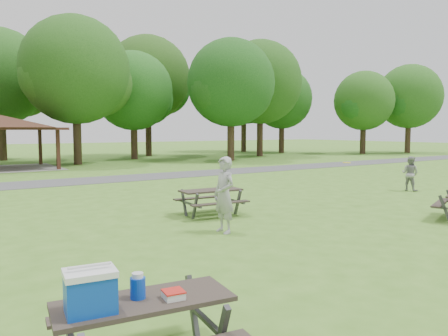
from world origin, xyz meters
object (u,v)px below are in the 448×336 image
Objects in this scene: frisbee_catcher at (410,174)px; picnic_table_middle at (211,196)px; picnic_table_near at (128,307)px; frisbee_thrower at (224,195)px.

picnic_table_middle is at bearing 80.58° from frisbee_catcher.
picnic_table_near is 1.08× the size of frisbee_thrower.
frisbee_catcher is at bearing 97.49° from frisbee_thrower.
frisbee_thrower is at bearing -114.33° from picnic_table_middle.
frisbee_catcher reaches higher than picnic_table_middle.
picnic_table_near is 16.72m from frisbee_catcher.
picnic_table_near is at bearing 105.56° from frisbee_catcher.
frisbee_thrower is (4.49, 4.77, 0.22)m from picnic_table_near.
picnic_table_near is at bearing -45.23° from frisbee_thrower.
picnic_table_near reaches higher than picnic_table_middle.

